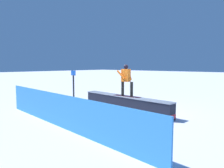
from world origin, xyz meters
TOP-DOWN VIEW (x-y plane):
  - ground_plane at (0.00, 0.00)m, footprint 120.00×120.00m
  - grind_box at (0.00, 0.00)m, footprint 5.30×0.91m
  - snowboarder at (-0.11, 0.02)m, footprint 1.46×0.45m
  - safety_fence at (0.00, 3.64)m, footprint 8.81×0.74m
  - trail_marker at (4.11, -0.10)m, footprint 0.40×0.10m

SIDE VIEW (x-z plane):
  - ground_plane at x=0.00m, z-range 0.00..0.00m
  - grind_box at x=0.00m, z-range -0.03..0.70m
  - safety_fence at x=0.00m, z-range 0.00..1.20m
  - trail_marker at x=4.11m, z-range 0.07..1.96m
  - snowboarder at x=-0.11m, z-range 0.81..2.34m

